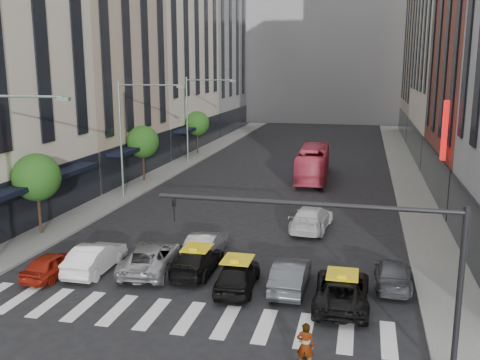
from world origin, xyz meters
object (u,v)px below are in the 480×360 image
Objects in this scene: streetlamp_mid at (132,124)px; bus at (313,163)px; car_red at (52,265)px; car_white_front at (95,257)px; taxi_left at (197,260)px; streetlamp_far at (196,108)px; taxi_center at (237,275)px.

streetlamp_mid is 17.33m from bus.
streetlamp_mid reaches higher than car_red.
taxi_left is at bearing -170.45° from car_white_front.
streetlamp_mid is 16.13m from car_white_front.
car_white_front is (1.75, 1.15, 0.11)m from car_red.
streetlamp_far is 32.32m from car_red.
taxi_left is at bearing -55.24° from streetlamp_mid.
car_red is 9.32m from taxi_center.
streetlamp_far is at bearing -82.70° from car_white_front.
streetlamp_mid is at bearing -54.77° from taxi_left.
car_white_front is at bearing -73.28° from streetlamp_mid.
taxi_left is 1.05× the size of taxi_center.
streetlamp_far is at bearing -82.33° from car_red.
car_red is 2.10m from car_white_front.
car_red is (2.64, -15.78, -5.28)m from streetlamp_mid.
car_white_front is at bearing -143.72° from car_red.
streetlamp_mid is 2.04× the size of car_white_front.
car_white_front is (4.39, -30.63, -5.18)m from streetlamp_far.
taxi_center is (11.94, -31.23, -5.18)m from streetlamp_far.
streetlamp_far reaches higher than car_white_front.
streetlamp_mid reaches higher than car_white_front.
streetlamp_far is 31.37m from car_white_front.
streetlamp_far is at bearing -24.15° from bus.
car_white_front is 26.70m from bus.
bus is (10.29, 26.43, 0.88)m from car_red.
bus is (3.44, 24.34, 0.84)m from taxi_left.
streetlamp_mid is 16.00m from streetlamp_far.
streetlamp_far reaches higher than taxi_center.
bus reaches higher than taxi_center.
car_red is 0.34× the size of bus.
streetlamp_mid reaches higher than bus.
car_red is at bearing 32.50° from car_white_front.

